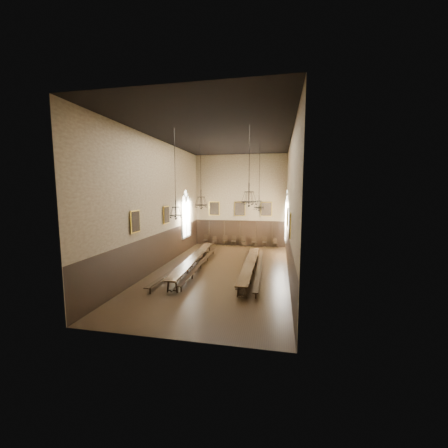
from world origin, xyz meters
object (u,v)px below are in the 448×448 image
(table_right, at_px, (250,268))
(bench_left_outer, at_px, (184,265))
(chair_5, at_px, (254,244))
(chair_2, at_px, (225,243))
(chandelier_back_right, at_px, (259,203))
(table_left, at_px, (194,263))
(chair_4, at_px, (243,244))
(chair_0, at_px, (206,242))
(chair_1, at_px, (215,243))
(chair_7, at_px, (275,245))
(chair_6, at_px, (264,244))
(chandelier_front_right, at_px, (249,197))
(chandelier_front_left, at_px, (176,209))
(bench_left_inner, at_px, (201,265))
(chair_3, at_px, (233,243))
(bench_right_outer, at_px, (259,269))
(chandelier_back_left, at_px, (201,201))
(bench_right_inner, at_px, (244,267))

(table_right, bearing_deg, bench_left_outer, 179.60)
(chair_5, bearing_deg, chair_2, 176.71)
(chair_2, distance_m, chandelier_back_right, 8.46)
(table_left, distance_m, table_right, 4.03)
(bench_left_outer, height_order, chair_4, chair_4)
(table_right, bearing_deg, chandelier_back_right, 81.85)
(chair_0, height_order, chair_1, chair_0)
(chair_0, relative_size, chandelier_back_right, 0.20)
(chair_2, xyz_separation_m, chair_7, (4.98, -0.09, -0.02))
(chair_0, height_order, chair_2, chair_2)
(chair_6, bearing_deg, chair_4, -173.91)
(chair_7, bearing_deg, bench_left_outer, -142.66)
(bench_left_outer, height_order, chair_1, chair_1)
(table_right, distance_m, chandelier_front_right, 5.52)
(table_left, distance_m, chair_5, 9.06)
(chandelier_back_right, relative_size, chandelier_front_left, 0.96)
(bench_left_inner, bearing_deg, chair_7, 58.77)
(chair_3, relative_size, chair_4, 0.99)
(chair_4, relative_size, chair_5, 1.05)
(table_left, xyz_separation_m, chair_1, (-0.44, 8.37, -0.14))
(table_right, xyz_separation_m, chandelier_back_right, (0.37, 2.59, 4.24))
(chandelier_back_right, distance_m, chandelier_front_right, 5.35)
(bench_left_inner, relative_size, chair_4, 9.87)
(chair_2, bearing_deg, chair_5, -8.04)
(table_left, distance_m, bench_left_outer, 0.69)
(bench_right_outer, height_order, chandelier_back_right, chandelier_back_right)
(table_right, distance_m, bench_left_outer, 4.61)
(chair_4, distance_m, chair_5, 1.05)
(bench_right_outer, bearing_deg, chandelier_back_left, 155.32)
(table_right, xyz_separation_m, chandelier_front_right, (0.19, -2.73, 4.79))
(chair_1, bearing_deg, chandelier_front_right, -83.60)
(chair_0, bearing_deg, table_left, -75.24)
(chair_0, bearing_deg, bench_left_outer, -79.40)
(table_left, bearing_deg, bench_right_inner, 0.46)
(bench_right_inner, bearing_deg, chair_7, 76.54)
(table_right, distance_m, chair_4, 8.84)
(chair_1, distance_m, chandelier_back_left, 7.77)
(bench_right_inner, height_order, chandelier_front_left, chandelier_front_left)
(chair_7, distance_m, chandelier_back_right, 7.60)
(bench_right_inner, height_order, chair_3, chair_3)
(table_left, distance_m, chandelier_front_right, 7.06)
(bench_right_inner, distance_m, chandelier_back_right, 4.93)
(table_left, relative_size, chair_2, 10.53)
(table_left, bearing_deg, chandelier_front_left, -92.20)
(bench_left_inner, xyz_separation_m, chair_2, (0.08, 8.43, 0.02))
(table_left, height_order, chair_2, chair_2)
(bench_left_inner, relative_size, bench_right_outer, 1.01)
(chair_1, height_order, chandelier_back_right, chandelier_back_right)
(chair_5, bearing_deg, chair_3, 175.72)
(bench_right_outer, relative_size, chair_0, 9.89)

